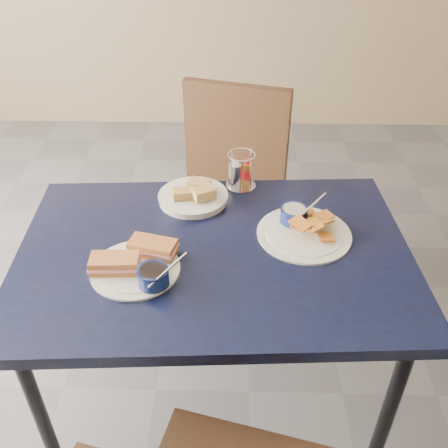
{
  "coord_description": "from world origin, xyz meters",
  "views": [
    {
      "loc": [
        -0.07,
        -1.21,
        1.73
      ],
      "look_at": [
        -0.1,
        0.02,
        0.82
      ],
      "focal_mm": 40.0,
      "sensor_mm": 36.0,
      "label": 1
    }
  ],
  "objects_px": {
    "bread_basket": "(194,196)",
    "condiment_caddy": "(240,173)",
    "sandwich_plate": "(138,264)",
    "plantain_plate": "(302,227)",
    "chair_far": "(223,184)",
    "dining_table": "(214,266)"
  },
  "relations": [
    {
      "from": "plantain_plate",
      "to": "condiment_caddy",
      "type": "bearing_deg",
      "value": 126.46
    },
    {
      "from": "dining_table",
      "to": "condiment_caddy",
      "type": "bearing_deg",
      "value": 77.95
    },
    {
      "from": "dining_table",
      "to": "chair_far",
      "type": "xyz_separation_m",
      "value": [
        0.01,
        0.69,
        -0.12
      ]
    },
    {
      "from": "plantain_plate",
      "to": "condiment_caddy",
      "type": "xyz_separation_m",
      "value": [
        -0.2,
        0.27,
        0.04
      ]
    },
    {
      "from": "plantain_plate",
      "to": "chair_far",
      "type": "bearing_deg",
      "value": 114.56
    },
    {
      "from": "dining_table",
      "to": "plantain_plate",
      "type": "height_order",
      "value": "plantain_plate"
    },
    {
      "from": "dining_table",
      "to": "sandwich_plate",
      "type": "xyz_separation_m",
      "value": [
        -0.22,
        -0.1,
        0.09
      ]
    },
    {
      "from": "chair_far",
      "to": "plantain_plate",
      "type": "height_order",
      "value": "chair_far"
    },
    {
      "from": "bread_basket",
      "to": "condiment_caddy",
      "type": "xyz_separation_m",
      "value": [
        0.16,
        0.1,
        0.04
      ]
    },
    {
      "from": "sandwich_plate",
      "to": "condiment_caddy",
      "type": "relative_size",
      "value": 2.18
    },
    {
      "from": "sandwich_plate",
      "to": "plantain_plate",
      "type": "relative_size",
      "value": 0.98
    },
    {
      "from": "bread_basket",
      "to": "sandwich_plate",
      "type": "bearing_deg",
      "value": -109.96
    },
    {
      "from": "plantain_plate",
      "to": "condiment_caddy",
      "type": "height_order",
      "value": "condiment_caddy"
    },
    {
      "from": "sandwich_plate",
      "to": "condiment_caddy",
      "type": "xyz_separation_m",
      "value": [
        0.3,
        0.47,
        0.03
      ]
    },
    {
      "from": "plantain_plate",
      "to": "bread_basket",
      "type": "bearing_deg",
      "value": 154.64
    },
    {
      "from": "chair_far",
      "to": "condiment_caddy",
      "type": "xyz_separation_m",
      "value": [
        0.07,
        -0.31,
        0.25
      ]
    },
    {
      "from": "bread_basket",
      "to": "condiment_caddy",
      "type": "bearing_deg",
      "value": 31.77
    },
    {
      "from": "dining_table",
      "to": "sandwich_plate",
      "type": "distance_m",
      "value": 0.26
    },
    {
      "from": "dining_table",
      "to": "chair_far",
      "type": "height_order",
      "value": "chair_far"
    },
    {
      "from": "chair_far",
      "to": "plantain_plate",
      "type": "bearing_deg",
      "value": -65.44
    },
    {
      "from": "dining_table",
      "to": "condiment_caddy",
      "type": "height_order",
      "value": "condiment_caddy"
    },
    {
      "from": "dining_table",
      "to": "bread_basket",
      "type": "height_order",
      "value": "bread_basket"
    }
  ]
}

